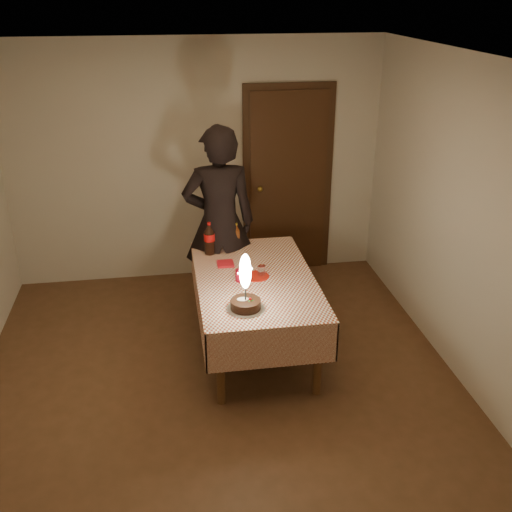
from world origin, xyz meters
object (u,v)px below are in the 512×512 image
Objects in this scene: dining_table at (255,287)px; red_plate at (257,276)px; red_cup at (240,275)px; cola_bottle at (209,239)px; birthday_cake at (245,293)px; amber_bottle_left at (237,236)px; clear_cup at (262,271)px; photographer at (219,223)px.

red_plate is at bearing 32.85° from dining_table.
cola_bottle is at bearing 108.82° from red_cup.
amber_bottle_left is (0.09, 1.20, -0.02)m from birthday_cake.
red_plate is 2.44× the size of clear_cup.
birthday_cake is 4.73× the size of red_cup.
clear_cup is (0.20, 0.07, -0.01)m from red_cup.
red_plate is at bearing -57.00° from cola_bottle.
cola_bottle is at bearing 99.50° from birthday_cake.
red_cup is at bearing -95.03° from amber_bottle_left.
red_cup is 0.31× the size of cola_bottle.
amber_bottle_left is (-0.09, 0.65, 0.11)m from red_plate.
cola_bottle is (-0.21, 0.61, 0.10)m from red_cup.
birthday_cake is 0.25× the size of photographer.
birthday_cake is 1.20m from amber_bottle_left.
dining_table is at bearing -72.59° from photographer.
amber_bottle_left is (0.27, 0.10, -0.03)m from cola_bottle.
photographer is at bearing 56.47° from cola_bottle.
cola_bottle is 0.22m from photographer.
amber_bottle_left reaches higher than dining_table.
amber_bottle_left is at bearing -25.16° from photographer.
dining_table is at bearing -58.54° from cola_bottle.
clear_cup is (0.22, 0.57, -0.09)m from birthday_cake.
photographer reaches higher than dining_table.
photographer is (-0.23, 0.74, 0.33)m from dining_table.
photographer is (-0.16, 0.07, 0.12)m from amber_bottle_left.
birthday_cake is 1.85× the size of amber_bottle_left.
clear_cup is 0.68m from cola_bottle.
red_plate is 0.11× the size of photographer.
dining_table is 0.10m from red_plate.
red_cup is 1.11× the size of clear_cup.
dining_table is 0.84m from photographer.
dining_table is 7.82× the size of red_plate.
dining_table is 17.20× the size of red_cup.
dining_table is at bearing -147.15° from red_plate.
amber_bottle_left is (0.06, 0.71, 0.07)m from red_cup.
red_cup is at bearing -71.18° from cola_bottle.
clear_cup is at bearing -52.66° from cola_bottle.
amber_bottle_left is 0.21m from photographer.
cola_bottle is at bearing 123.00° from red_plate.
dining_table is 0.21m from red_cup.
red_cup reaches higher than clear_cup.
birthday_cake reaches higher than amber_bottle_left.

